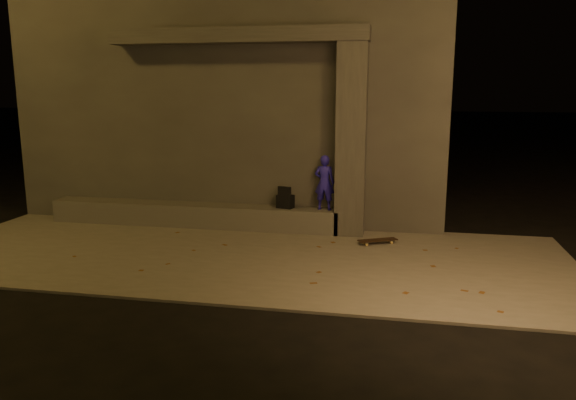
% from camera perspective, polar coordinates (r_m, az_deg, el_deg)
% --- Properties ---
extents(ground, '(120.00, 120.00, 0.00)m').
position_cam_1_polar(ground, '(7.84, -9.00, -9.94)').
color(ground, black).
rests_on(ground, ground).
extents(sidewalk, '(11.00, 4.40, 0.04)m').
position_cam_1_polar(sidewalk, '(9.63, -4.89, -5.62)').
color(sidewalk, slate).
rests_on(sidewalk, ground).
extents(building, '(9.00, 5.10, 5.22)m').
position_cam_1_polar(building, '(13.80, -3.88, 10.48)').
color(building, '#3D3B37').
rests_on(building, ground).
extents(ledge, '(6.00, 0.55, 0.45)m').
position_cam_1_polar(ledge, '(11.64, -9.63, -1.48)').
color(ledge, '#595750').
rests_on(ledge, sidewalk).
extents(column, '(0.55, 0.55, 3.60)m').
position_cam_1_polar(column, '(10.66, 6.46, 6.01)').
color(column, '#3D3B37').
rests_on(column, sidewalk).
extents(canopy, '(5.00, 0.70, 0.28)m').
position_cam_1_polar(canopy, '(11.11, -5.14, 16.28)').
color(canopy, '#3D3B37').
rests_on(canopy, column).
extents(skateboarder, '(0.41, 0.29, 1.07)m').
position_cam_1_polar(skateboarder, '(10.83, 3.72, 1.78)').
color(skateboarder, '#231BB2').
rests_on(skateboarder, ledge).
extents(backpack, '(0.36, 0.28, 0.44)m').
position_cam_1_polar(backpack, '(11.02, -0.27, -0.04)').
color(backpack, black).
rests_on(backpack, ledge).
extents(skateboard, '(0.73, 0.50, 0.08)m').
position_cam_1_polar(skateboard, '(10.31, 9.09, -4.07)').
color(skateboard, black).
rests_on(skateboard, sidewalk).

